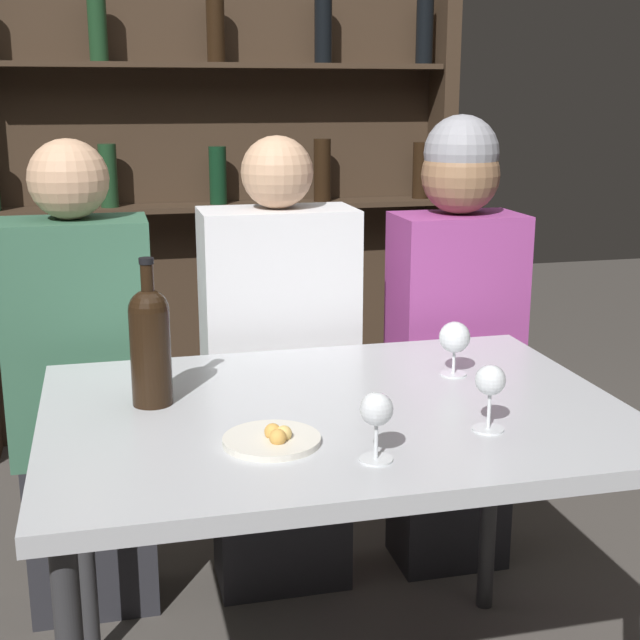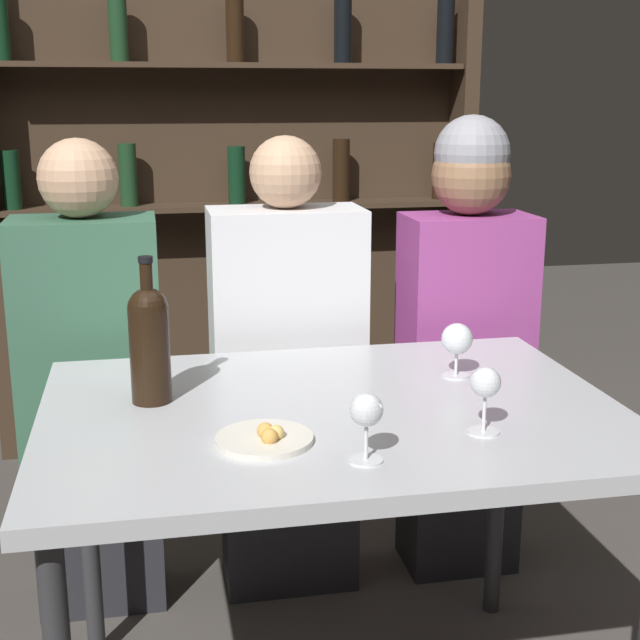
% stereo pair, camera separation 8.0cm
% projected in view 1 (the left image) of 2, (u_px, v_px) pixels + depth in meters
% --- Properties ---
extents(dining_table, '(1.17, 0.86, 0.76)m').
position_uv_depth(dining_table, '(335.00, 438.00, 1.83)').
color(dining_table, '#B7BABF').
rests_on(dining_table, ground_plane).
extents(wine_rack_wall, '(1.89, 0.21, 2.27)m').
position_uv_depth(wine_rack_wall, '(216.00, 148.00, 3.46)').
color(wine_rack_wall, '#38281C').
rests_on(wine_rack_wall, ground_plane).
extents(wine_bottle, '(0.08, 0.08, 0.30)m').
position_uv_depth(wine_bottle, '(150.00, 341.00, 1.80)').
color(wine_bottle, black).
rests_on(wine_bottle, dining_table).
extents(wine_glass_0, '(0.06, 0.06, 0.13)m').
position_uv_depth(wine_glass_0, '(490.00, 384.00, 1.67)').
color(wine_glass_0, silver).
rests_on(wine_glass_0, dining_table).
extents(wine_glass_1, '(0.06, 0.06, 0.12)m').
position_uv_depth(wine_glass_1, '(377.00, 413.00, 1.53)').
color(wine_glass_1, silver).
rests_on(wine_glass_1, dining_table).
extents(wine_glass_2, '(0.07, 0.07, 0.12)m').
position_uv_depth(wine_glass_2, '(455.00, 339.00, 2.00)').
color(wine_glass_2, silver).
rests_on(wine_glass_2, dining_table).
extents(food_plate_0, '(0.18, 0.18, 0.04)m').
position_uv_depth(food_plate_0, '(273.00, 439.00, 1.62)').
color(food_plate_0, silver).
rests_on(food_plate_0, dining_table).
extents(seated_person_left, '(0.37, 0.22, 1.27)m').
position_uv_depth(seated_person_left, '(83.00, 397.00, 2.34)').
color(seated_person_left, '#26262B').
rests_on(seated_person_left, ground_plane).
extents(seated_person_center, '(0.41, 0.22, 1.27)m').
position_uv_depth(seated_person_center, '(279.00, 384.00, 2.46)').
color(seated_person_center, '#26262B').
rests_on(seated_person_center, ground_plane).
extents(seated_person_right, '(0.35, 0.22, 1.32)m').
position_uv_depth(seated_person_right, '(454.00, 349.00, 2.56)').
color(seated_person_right, '#26262B').
rests_on(seated_person_right, ground_plane).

